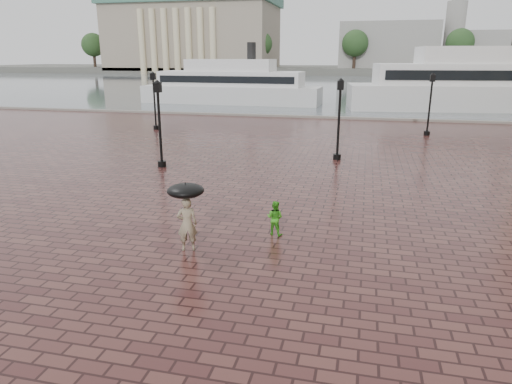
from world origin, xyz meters
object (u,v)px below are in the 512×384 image
street_lamps (272,110)px  ferry_near (231,86)px  ferry_far (480,84)px  adult_pedestrian (187,224)px  child_pedestrian (275,218)px

street_lamps → ferry_near: size_ratio=0.96×
ferry_near → ferry_far: size_ratio=0.78×
adult_pedestrian → ferry_far: 46.26m
ferry_near → ferry_far: 28.35m
ferry_far → child_pedestrian: bearing=-116.6°
ferry_near → child_pedestrian: bearing=-69.7°
street_lamps → ferry_far: (17.84, 25.55, 0.42)m
street_lamps → child_pedestrian: bearing=-78.3°
adult_pedestrian → ferry_near: size_ratio=0.07×
street_lamps → ferry_far: size_ratio=0.75×
street_lamps → adult_pedestrian: size_ratio=12.85×
child_pedestrian → ferry_near: (-13.74, 41.70, 1.61)m
ferry_near → ferry_far: ferry_far is taller
adult_pedestrian → ferry_near: (-11.41, 43.55, 1.35)m
street_lamps → ferry_far: 31.16m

